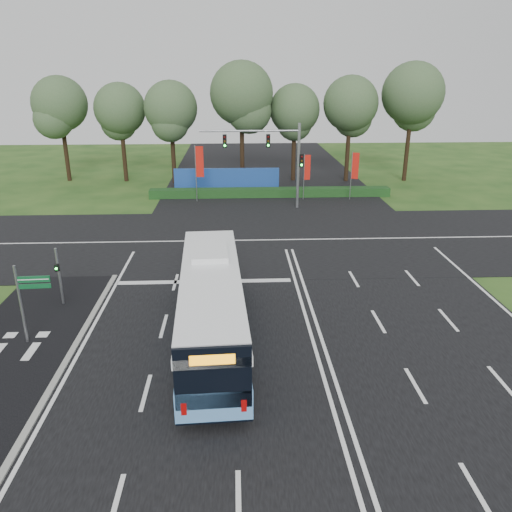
# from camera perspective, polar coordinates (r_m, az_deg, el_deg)

# --- Properties ---
(ground) EXTENTS (120.00, 120.00, 0.00)m
(ground) POSITION_cam_1_polar(r_m,az_deg,el_deg) (23.33, 5.91, -7.71)
(ground) COLOR #204617
(ground) RESTS_ON ground
(road_main) EXTENTS (20.00, 120.00, 0.04)m
(road_main) POSITION_cam_1_polar(r_m,az_deg,el_deg) (23.32, 5.92, -7.66)
(road_main) COLOR black
(road_main) RESTS_ON ground
(road_cross) EXTENTS (120.00, 14.00, 0.05)m
(road_cross) POSITION_cam_1_polar(r_m,az_deg,el_deg) (34.28, 3.10, 1.84)
(road_cross) COLOR black
(road_cross) RESTS_ON ground
(bike_path) EXTENTS (5.00, 18.00, 0.06)m
(bike_path) POSITION_cam_1_polar(r_m,az_deg,el_deg) (22.47, -26.90, -11.15)
(bike_path) COLOR black
(bike_path) RESTS_ON ground
(kerb_strip) EXTENTS (0.25, 18.00, 0.12)m
(kerb_strip) POSITION_cam_1_polar(r_m,az_deg,el_deg) (21.58, -20.99, -11.44)
(kerb_strip) COLOR gray
(kerb_strip) RESTS_ON ground
(city_bus) EXTENTS (3.07, 12.01, 3.42)m
(city_bus) POSITION_cam_1_polar(r_m,az_deg,el_deg) (21.11, -5.11, -5.62)
(city_bus) COLOR #5A94D2
(city_bus) RESTS_ON ground
(pedestrian_signal) EXTENTS (0.28, 0.40, 2.98)m
(pedestrian_signal) POSITION_cam_1_polar(r_m,az_deg,el_deg) (26.12, -21.60, -2.00)
(pedestrian_signal) COLOR gray
(pedestrian_signal) RESTS_ON ground
(street_sign) EXTENTS (1.39, 0.14, 3.56)m
(street_sign) POSITION_cam_1_polar(r_m,az_deg,el_deg) (22.77, -24.69, -3.99)
(street_sign) COLOR gray
(street_sign) RESTS_ON ground
(banner_flag_left) EXTENTS (0.73, 0.08, 4.97)m
(banner_flag_left) POSITION_cam_1_polar(r_m,az_deg,el_deg) (44.13, -6.58, 10.25)
(banner_flag_left) COLOR gray
(banner_flag_left) RESTS_ON ground
(banner_flag_mid) EXTENTS (0.59, 0.19, 4.09)m
(banner_flag_mid) POSITION_cam_1_polar(r_m,az_deg,el_deg) (44.84, 5.79, 9.76)
(banner_flag_mid) COLOR gray
(banner_flag_mid) RESTS_ON ground
(banner_flag_right) EXTENTS (0.61, 0.26, 4.32)m
(banner_flag_right) POSITION_cam_1_polar(r_m,az_deg,el_deg) (45.36, 11.17, 9.77)
(banner_flag_right) COLOR gray
(banner_flag_right) RESTS_ON ground
(traffic_light_gantry) EXTENTS (8.41, 0.28, 7.00)m
(traffic_light_gantry) POSITION_cam_1_polar(r_m,az_deg,el_deg) (41.45, 2.39, 11.73)
(traffic_light_gantry) COLOR gray
(traffic_light_gantry) RESTS_ON ground
(hedge) EXTENTS (22.00, 1.20, 0.80)m
(hedge) POSITION_cam_1_polar(r_m,az_deg,el_deg) (46.16, 1.64, 7.26)
(hedge) COLOR #143613
(hedge) RESTS_ON ground
(blue_hoarding) EXTENTS (10.00, 0.30, 2.20)m
(blue_hoarding) POSITION_cam_1_polar(r_m,az_deg,el_deg) (48.34, -3.36, 8.69)
(blue_hoarding) COLOR #1B4294
(blue_hoarding) RESTS_ON ground
(eucalyptus_row) EXTENTS (41.14, 7.73, 11.92)m
(eucalyptus_row) POSITION_cam_1_polar(r_m,az_deg,el_deg) (51.81, -0.85, 17.23)
(eucalyptus_row) COLOR black
(eucalyptus_row) RESTS_ON ground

